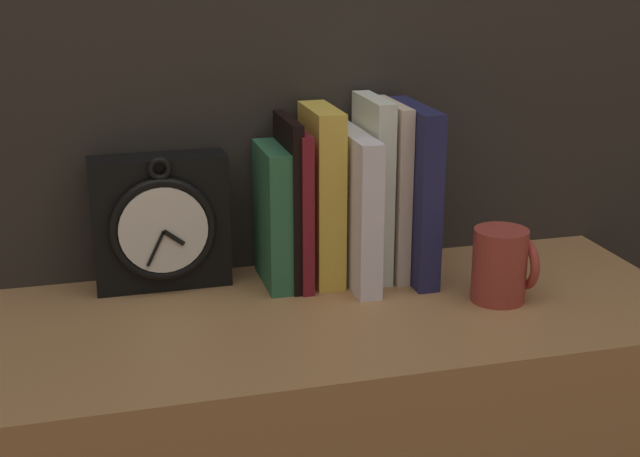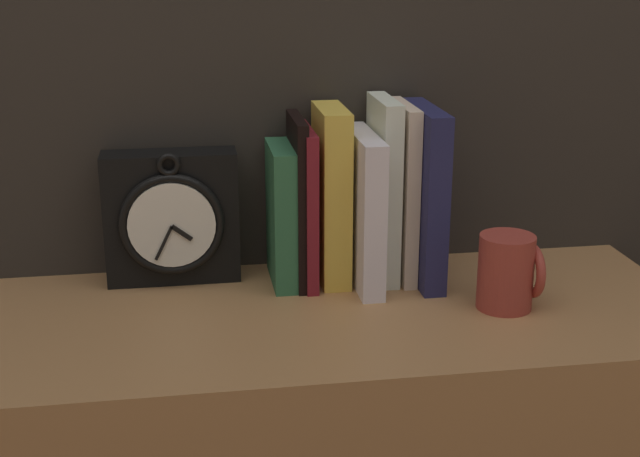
# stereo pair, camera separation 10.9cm
# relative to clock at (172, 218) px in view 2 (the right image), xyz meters

# --- Properties ---
(clock) EXTENTS (0.18, 0.07, 0.19)m
(clock) POSITION_rel_clock_xyz_m (0.00, 0.00, 0.00)
(clock) COLOR black
(clock) RESTS_ON bookshelf
(book_slot0_green) EXTENTS (0.03, 0.12, 0.19)m
(book_slot0_green) POSITION_rel_clock_xyz_m (0.15, -0.02, 0.00)
(book_slot0_green) COLOR #2D6541
(book_slot0_green) RESTS_ON bookshelf
(book_slot1_black) EXTENTS (0.01, 0.12, 0.23)m
(book_slot1_black) POSITION_rel_clock_xyz_m (0.17, -0.03, 0.02)
(book_slot1_black) COLOR black
(book_slot1_black) RESTS_ON bookshelf
(book_slot2_maroon) EXTENTS (0.02, 0.12, 0.21)m
(book_slot2_maroon) POSITION_rel_clock_xyz_m (0.18, -0.03, 0.02)
(book_slot2_maroon) COLOR maroon
(book_slot2_maroon) RESTS_ON bookshelf
(book_slot3_yellow) EXTENTS (0.04, 0.12, 0.24)m
(book_slot3_yellow) POSITION_rel_clock_xyz_m (0.22, -0.02, 0.03)
(book_slot3_yellow) COLOR #E7C045
(book_slot3_yellow) RESTS_ON bookshelf
(book_slot4_white) EXTENTS (0.03, 0.16, 0.21)m
(book_slot4_white) POSITION_rel_clock_xyz_m (0.25, -0.05, 0.01)
(book_slot4_white) COLOR white
(book_slot4_white) RESTS_ON bookshelf
(book_slot5_white) EXTENTS (0.02, 0.12, 0.25)m
(book_slot5_white) POSITION_rel_clock_xyz_m (0.29, -0.03, 0.03)
(book_slot5_white) COLOR white
(book_slot5_white) RESTS_ON bookshelf
(book_slot6_cream) EXTENTS (0.02, 0.12, 0.24)m
(book_slot6_cream) POSITION_rel_clock_xyz_m (0.31, -0.03, 0.03)
(book_slot6_cream) COLOR beige
(book_slot6_cream) RESTS_ON bookshelf
(book_slot7_navy) EXTENTS (0.03, 0.15, 0.24)m
(book_slot7_navy) POSITION_rel_clock_xyz_m (0.34, -0.04, 0.03)
(book_slot7_navy) COLOR #21224C
(book_slot7_navy) RESTS_ON bookshelf
(mug) EXTENTS (0.08, 0.07, 0.10)m
(mug) POSITION_rel_clock_xyz_m (0.42, -0.16, -0.04)
(mug) COLOR #9E382D
(mug) RESTS_ON bookshelf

